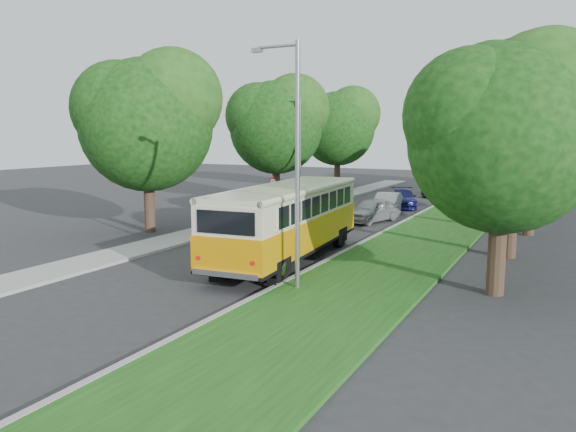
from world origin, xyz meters
The scene contains 13 objects.
ground centered at (0.00, 0.00, 0.00)m, with size 120.00×120.00×0.00m, color #2B2B2D.
curb centered at (3.60, 5.00, 0.07)m, with size 0.20×70.00×0.15m, color gray.
grass_verge centered at (5.95, 5.00, 0.07)m, with size 4.50×70.00×0.13m, color #1D4612.
sidewalk centered at (-4.80, 5.00, 0.06)m, with size 2.20×70.00×0.12m, color gray.
treeline centered at (3.15, 17.99, 5.93)m, with size 24.27×41.91×9.46m.
lamppost_near centered at (4.21, -2.50, 4.37)m, with size 1.71×0.16×8.00m.
lamppost_far centered at (-4.70, 16.00, 4.12)m, with size 1.71×0.16×7.50m.
warning_sign centered at (-4.50, 11.98, 1.71)m, with size 0.56×0.10×2.50m.
vintage_bus centered at (2.01, 1.30, 1.56)m, with size 2.70×10.49×3.12m, color orange, non-canonical shape.
car_silver centered at (1.82, 12.51, 0.69)m, with size 1.63×4.06×1.38m, color #A3A3A8.
car_white centered at (1.60, 16.13, 0.67)m, with size 1.42×4.06×1.34m, color silver.
car_blue centered at (1.61, 19.73, 0.64)m, with size 1.79×4.41×1.28m, color #12144F.
car_grey centered at (2.69, 28.04, 0.69)m, with size 2.29×4.96×1.38m, color slate.
Camera 1 is at (12.18, -18.59, 5.15)m, focal length 35.00 mm.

